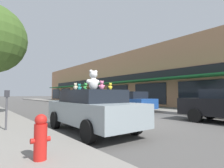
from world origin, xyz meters
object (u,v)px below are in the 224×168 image
at_px(teddy_bear_teal, 79,87).
at_px(plush_art_car, 92,109).
at_px(teddy_bear_yellow, 110,86).
at_px(teddy_bear_red, 92,88).
at_px(parked_car_far_center, 125,101).
at_px(fire_hydrant, 41,137).
at_px(teddy_bear_brown, 89,87).
at_px(teddy_bear_green, 86,87).
at_px(teddy_bear_cream, 75,87).
at_px(teddy_bear_giant, 93,80).
at_px(teddy_bear_pink, 102,85).
at_px(parking_meter, 7,104).

bearing_deg(teddy_bear_teal, plush_art_car, 126.99).
xyz_separation_m(plush_art_car, teddy_bear_yellow, (0.27, -0.74, 0.79)).
xyz_separation_m(teddy_bear_red, parked_car_far_center, (5.26, 3.66, -0.75)).
bearing_deg(fire_hydrant, teddy_bear_brown, 45.72).
bearing_deg(teddy_bear_yellow, teddy_bear_red, -92.47).
bearing_deg(teddy_bear_green, teddy_bear_cream, 30.60).
distance_m(teddy_bear_yellow, parked_car_far_center, 7.43).
bearing_deg(teddy_bear_teal, teddy_bear_red, -174.16).
bearing_deg(teddy_bear_giant, teddy_bear_teal, -82.81).
bearing_deg(teddy_bear_brown, teddy_bear_pink, 79.79).
xyz_separation_m(teddy_bear_green, teddy_bear_teal, (-0.30, -0.02, -0.02)).
relative_size(teddy_bear_yellow, parked_car_far_center, 0.05).
relative_size(teddy_bear_red, fire_hydrant, 0.29).
distance_m(teddy_bear_cream, teddy_bear_pink, 0.97).
height_order(teddy_bear_yellow, fire_hydrant, teddy_bear_yellow).
bearing_deg(teddy_bear_teal, teddy_bear_giant, 132.19).
bearing_deg(parking_meter, teddy_bear_teal, -7.03).
height_order(teddy_bear_cream, teddy_bear_green, teddy_bear_green).
distance_m(fire_hydrant, parking_meter, 3.37).
bearing_deg(fire_hydrant, parking_meter, 91.51).
bearing_deg(parking_meter, plush_art_car, -26.10).
bearing_deg(teddy_bear_yellow, teddy_bear_cream, -42.16).
bearing_deg(teddy_bear_yellow, teddy_bear_green, -87.32).
distance_m(plush_art_car, teddy_bear_yellow, 1.11).
xyz_separation_m(teddy_bear_pink, parking_meter, (-2.41, 1.89, -0.62)).
relative_size(teddy_bear_pink, teddy_bear_teal, 1.09).
bearing_deg(plush_art_car, teddy_bear_brown, 75.69).
xyz_separation_m(teddy_bear_giant, fire_hydrant, (-2.45, -2.16, -1.25)).
xyz_separation_m(parked_car_far_center, fire_hydrant, (-8.04, -6.45, -0.25)).
height_order(teddy_bear_green, teddy_bear_brown, teddy_bear_green).
distance_m(teddy_bear_pink, parked_car_far_center, 7.63).
relative_size(teddy_bear_teal, fire_hydrant, 0.35).
bearing_deg(teddy_bear_red, teddy_bear_green, -78.28).
relative_size(teddy_bear_yellow, parking_meter, 0.19).
relative_size(teddy_bear_cream, teddy_bear_red, 1.07).
relative_size(teddy_bear_green, teddy_bear_pink, 1.07).
bearing_deg(teddy_bear_yellow, teddy_bear_brown, -79.73).
relative_size(teddy_bear_giant, teddy_bear_cream, 3.00).
distance_m(teddy_bear_cream, teddy_bear_red, 1.12).
distance_m(teddy_bear_red, fire_hydrant, 4.07).
relative_size(teddy_bear_cream, fire_hydrant, 0.31).
distance_m(teddy_bear_cream, teddy_bear_yellow, 1.21).
relative_size(plush_art_car, parked_car_far_center, 0.90).
xyz_separation_m(teddy_bear_cream, teddy_bear_red, (0.99, 0.54, -0.01)).
bearing_deg(teddy_bear_green, parking_meter, -18.25).
distance_m(teddy_bear_pink, teddy_bear_brown, 1.13).
bearing_deg(plush_art_car, teddy_bear_pink, -92.19).
height_order(teddy_bear_red, teddy_bear_yellow, teddy_bear_yellow).
distance_m(teddy_bear_brown, parked_car_far_center, 6.81).
distance_m(plush_art_car, teddy_bear_cream, 0.99).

